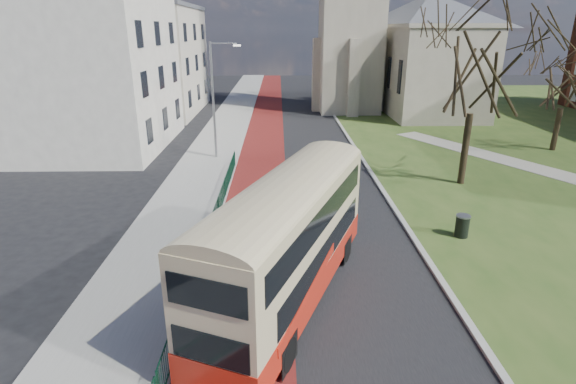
{
  "coord_description": "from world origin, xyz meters",
  "views": [
    {
      "loc": [
        0.07,
        -13.81,
        8.91
      ],
      "look_at": [
        0.47,
        5.18,
        2.0
      ],
      "focal_mm": 28.0,
      "sensor_mm": 36.0,
      "label": 1
    }
  ],
  "objects_px": {
    "winter_tree_near": "(478,53)",
    "streetlamp": "(215,95)",
    "winter_tree_far": "(568,74)",
    "litter_bin": "(462,226)",
    "bus": "(289,236)"
  },
  "relations": [
    {
      "from": "winter_tree_near",
      "to": "winter_tree_far",
      "type": "bearing_deg",
      "value": 37.32
    },
    {
      "from": "winter_tree_near",
      "to": "litter_bin",
      "type": "relative_size",
      "value": 10.6
    },
    {
      "from": "streetlamp",
      "to": "winter_tree_near",
      "type": "distance_m",
      "value": 16.94
    },
    {
      "from": "streetlamp",
      "to": "winter_tree_far",
      "type": "height_order",
      "value": "winter_tree_far"
    },
    {
      "from": "bus",
      "to": "litter_bin",
      "type": "relative_size",
      "value": 10.18
    },
    {
      "from": "winter_tree_far",
      "to": "bus",
      "type": "bearing_deg",
      "value": -136.18
    },
    {
      "from": "winter_tree_near",
      "to": "bus",
      "type": "bearing_deg",
      "value": -131.1
    },
    {
      "from": "bus",
      "to": "winter_tree_near",
      "type": "distance_m",
      "value": 17.21
    },
    {
      "from": "winter_tree_far",
      "to": "litter_bin",
      "type": "bearing_deg",
      "value": -130.63
    },
    {
      "from": "winter_tree_near",
      "to": "winter_tree_far",
      "type": "height_order",
      "value": "winter_tree_near"
    },
    {
      "from": "winter_tree_far",
      "to": "streetlamp",
      "type": "bearing_deg",
      "value": -176.07
    },
    {
      "from": "winter_tree_near",
      "to": "streetlamp",
      "type": "bearing_deg",
      "value": 158.77
    },
    {
      "from": "streetlamp",
      "to": "winter_tree_near",
      "type": "bearing_deg",
      "value": -21.23
    },
    {
      "from": "winter_tree_far",
      "to": "winter_tree_near",
      "type": "bearing_deg",
      "value": -142.68
    },
    {
      "from": "streetlamp",
      "to": "winter_tree_far",
      "type": "relative_size",
      "value": 0.96
    }
  ]
}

